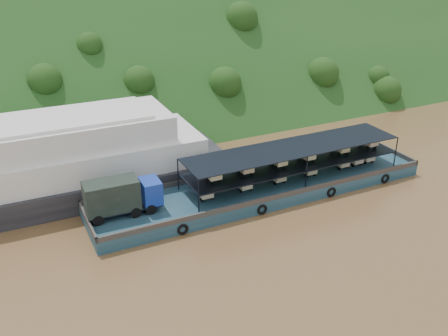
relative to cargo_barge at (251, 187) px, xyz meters
name	(u,v)px	position (x,y,z in m)	size (l,w,h in m)	color
ground	(256,206)	(-0.46, -1.80, -1.15)	(160.00, 160.00, 0.00)	brown
hillside	(143,104)	(-0.46, 34.20, -1.15)	(140.00, 28.00, 28.00)	#173B15
cargo_barge	(251,187)	(0.00, 0.00, 0.00)	(35.00, 7.18, 4.62)	#133344
passenger_ferry	(26,168)	(-19.99, 8.86, 2.40)	(40.68, 10.82, 8.20)	black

